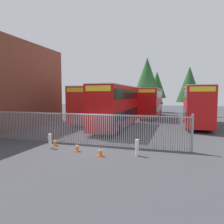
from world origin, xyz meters
TOP-DOWN VIEW (x-y plane):
  - ground_plane at (0.00, 8.00)m, footprint 100.00×100.00m
  - palisade_fence at (-1.27, 0.00)m, footprint 15.31×0.14m
  - double_decker_bus_near_gate at (-0.59, 7.53)m, footprint 2.54×10.81m
  - double_decker_bus_behind_fence_left at (-4.45, 11.50)m, footprint 2.54×10.81m
  - double_decker_bus_behind_fence_right at (7.50, 12.02)m, footprint 2.54×10.81m
  - double_decker_bus_far_back at (1.64, 19.28)m, footprint 2.54×10.81m
  - bollard_near_left at (-2.52, -1.67)m, footprint 0.20×0.20m
  - bollard_center_front at (3.25, -1.73)m, footprint 0.20×0.20m
  - traffic_cone_by_gate at (-0.46, -1.89)m, footprint 0.34×0.34m
  - traffic_cone_mid_forecourt at (1.27, -2.43)m, footprint 0.34×0.34m
  - traffic_cone_near_kerb at (-2.59, -0.98)m, footprint 0.34×0.34m
  - tree_tall_back at (1.49, 29.71)m, footprint 3.68×3.68m
  - tree_short_side at (0.38, 23.33)m, footprint 5.56×5.56m
  - tree_mid_row at (7.29, 24.33)m, footprint 4.15×4.15m

SIDE VIEW (x-z plane):
  - ground_plane at x=0.00m, z-range 0.00..0.00m
  - traffic_cone_by_gate at x=-0.46m, z-range -0.01..0.58m
  - traffic_cone_mid_forecourt at x=1.27m, z-range -0.01..0.58m
  - traffic_cone_near_kerb at x=-2.59m, z-range -0.01..0.58m
  - bollard_near_left at x=-2.52m, z-range 0.00..0.95m
  - bollard_center_front at x=3.25m, z-range 0.00..0.95m
  - palisade_fence at x=-1.27m, z-range 0.01..2.36m
  - double_decker_bus_near_gate at x=-0.59m, z-range 0.21..4.63m
  - double_decker_bus_behind_fence_left at x=-4.45m, z-range 0.21..4.63m
  - double_decker_bus_behind_fence_right at x=7.50m, z-range 0.21..4.63m
  - double_decker_bus_far_back at x=1.64m, z-range 0.21..4.63m
  - tree_mid_row at x=7.29m, z-range 1.13..9.34m
  - tree_tall_back at x=1.49m, z-range 1.41..9.51m
  - tree_short_side at x=0.38m, z-range 0.94..10.77m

